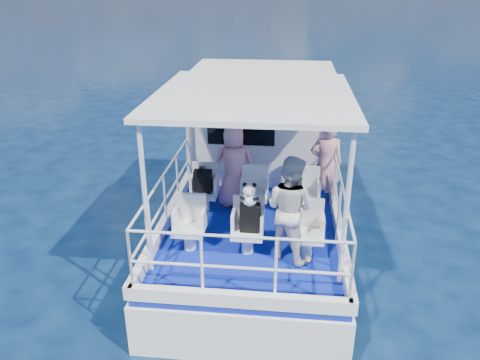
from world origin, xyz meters
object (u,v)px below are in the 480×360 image
(passenger_stbd_aft, at_px, (290,208))
(backpack_center, at_px, (250,218))
(passenger_port_fwd, at_px, (234,166))
(panda, at_px, (249,194))

(passenger_stbd_aft, relative_size, backpack_center, 3.68)
(passenger_port_fwd, xyz_separation_m, panda, (0.42, -1.63, 0.22))
(panda, bearing_deg, passenger_port_fwd, 104.41)
(passenger_stbd_aft, xyz_separation_m, backpack_center, (-0.58, 0.04, -0.21))
(passenger_stbd_aft, height_order, panda, passenger_stbd_aft)
(backpack_center, bearing_deg, passenger_port_fwd, 104.90)
(backpack_center, relative_size, panda, 1.23)
(backpack_center, distance_m, panda, 0.40)
(passenger_stbd_aft, xyz_separation_m, panda, (-0.59, 0.01, 0.19))
(panda, bearing_deg, passenger_stbd_aft, -1.29)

